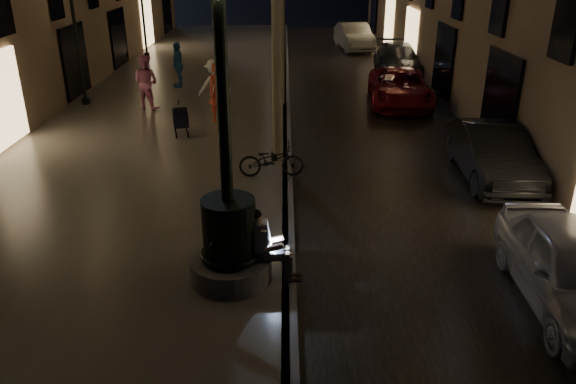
{
  "coord_description": "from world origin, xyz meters",
  "views": [
    {
      "loc": [
        -0.07,
        -6.34,
        5.45
      ],
      "look_at": [
        -0.01,
        3.0,
        1.4
      ],
      "focal_mm": 35.0,
      "sensor_mm": 36.0,
      "label": 1
    }
  ],
  "objects_px": {
    "car_front": "(573,268)",
    "bicycle": "(271,160)",
    "car_second": "(492,153)",
    "pedestrian_pink": "(146,82)",
    "car_rear": "(398,60)",
    "seated_man_laptop": "(266,243)",
    "pedestrian_blue": "(178,65)",
    "car_third": "(400,87)",
    "stroller": "(181,118)",
    "lamp_left_b": "(74,18)",
    "pedestrian_white": "(214,85)",
    "pedestrian_red": "(219,92)",
    "lamp_curb_a": "(275,45)",
    "car_fifth": "(354,37)",
    "lamp_curb_b": "(278,12)",
    "fountain_lamppost": "(229,226)"
  },
  "relations": [
    {
      "from": "pedestrian_pink",
      "to": "lamp_left_b",
      "type": "bearing_deg",
      "value": 8.59
    },
    {
      "from": "stroller",
      "to": "car_third",
      "type": "bearing_deg",
      "value": 16.87
    },
    {
      "from": "lamp_curb_a",
      "to": "pedestrian_blue",
      "type": "bearing_deg",
      "value": 115.16
    },
    {
      "from": "car_second",
      "to": "pedestrian_pink",
      "type": "height_order",
      "value": "pedestrian_pink"
    },
    {
      "from": "pedestrian_white",
      "to": "pedestrian_blue",
      "type": "bearing_deg",
      "value": -85.08
    },
    {
      "from": "fountain_lamppost",
      "to": "pedestrian_blue",
      "type": "bearing_deg",
      "value": 103.05
    },
    {
      "from": "seated_man_laptop",
      "to": "car_front",
      "type": "xyz_separation_m",
      "value": [
        5.01,
        -0.5,
        -0.22
      ]
    },
    {
      "from": "lamp_curb_a",
      "to": "car_third",
      "type": "distance_m",
      "value": 8.42
    },
    {
      "from": "car_rear",
      "to": "bicycle",
      "type": "xyz_separation_m",
      "value": [
        -5.6,
        -13.21,
        -0.08
      ]
    },
    {
      "from": "lamp_curb_a",
      "to": "lamp_left_b",
      "type": "bearing_deg",
      "value": 139.8
    },
    {
      "from": "fountain_lamppost",
      "to": "car_second",
      "type": "distance_m",
      "value": 8.02
    },
    {
      "from": "lamp_left_b",
      "to": "stroller",
      "type": "relative_size",
      "value": 4.53
    },
    {
      "from": "car_third",
      "to": "pedestrian_blue",
      "type": "bearing_deg",
      "value": 171.18
    },
    {
      "from": "car_front",
      "to": "bicycle",
      "type": "height_order",
      "value": "car_front"
    },
    {
      "from": "pedestrian_pink",
      "to": "car_fifth",
      "type": "bearing_deg",
      "value": -98.88
    },
    {
      "from": "seated_man_laptop",
      "to": "lamp_curb_a",
      "type": "distance_m",
      "value": 6.44
    },
    {
      "from": "seated_man_laptop",
      "to": "stroller",
      "type": "distance_m",
      "value": 8.66
    },
    {
      "from": "car_rear",
      "to": "lamp_left_b",
      "type": "bearing_deg",
      "value": -150.63
    },
    {
      "from": "lamp_left_b",
      "to": "car_fifth",
      "type": "height_order",
      "value": "lamp_left_b"
    },
    {
      "from": "car_rear",
      "to": "car_fifth",
      "type": "distance_m",
      "value": 7.43
    },
    {
      "from": "car_second",
      "to": "pedestrian_red",
      "type": "distance_m",
      "value": 8.75
    },
    {
      "from": "lamp_left_b",
      "to": "pedestrian_pink",
      "type": "height_order",
      "value": "lamp_left_b"
    },
    {
      "from": "lamp_curb_a",
      "to": "lamp_curb_b",
      "type": "relative_size",
      "value": 1.0
    },
    {
      "from": "lamp_curb_b",
      "to": "pedestrian_white",
      "type": "relative_size",
      "value": 2.68
    },
    {
      "from": "seated_man_laptop",
      "to": "stroller",
      "type": "relative_size",
      "value": 1.24
    },
    {
      "from": "stroller",
      "to": "pedestrian_red",
      "type": "bearing_deg",
      "value": 42.43
    },
    {
      "from": "car_fifth",
      "to": "pedestrian_pink",
      "type": "xyz_separation_m",
      "value": [
        -8.95,
        -13.99,
        0.4
      ]
    },
    {
      "from": "car_fifth",
      "to": "pedestrian_white",
      "type": "relative_size",
      "value": 2.54
    },
    {
      "from": "pedestrian_blue",
      "to": "car_third",
      "type": "bearing_deg",
      "value": 56.61
    },
    {
      "from": "lamp_curb_b",
      "to": "car_rear",
      "type": "xyz_separation_m",
      "value": [
        5.5,
        3.99,
        -2.53
      ]
    },
    {
      "from": "lamp_curb_b",
      "to": "car_rear",
      "type": "height_order",
      "value": "lamp_curb_b"
    },
    {
      "from": "lamp_curb_a",
      "to": "stroller",
      "type": "height_order",
      "value": "lamp_curb_a"
    },
    {
      "from": "fountain_lamppost",
      "to": "seated_man_laptop",
      "type": "distance_m",
      "value": 0.69
    },
    {
      "from": "fountain_lamppost",
      "to": "lamp_curb_a",
      "type": "xyz_separation_m",
      "value": [
        0.7,
        6.0,
        2.02
      ]
    },
    {
      "from": "fountain_lamppost",
      "to": "pedestrian_white",
      "type": "xyz_separation_m",
      "value": [
        -1.52,
        11.06,
        -0.11
      ]
    },
    {
      "from": "car_second",
      "to": "pedestrian_red",
      "type": "relative_size",
      "value": 2.17
    },
    {
      "from": "lamp_curb_b",
      "to": "pedestrian_pink",
      "type": "distance_m",
      "value": 5.75
    },
    {
      "from": "stroller",
      "to": "seated_man_laptop",
      "type": "bearing_deg",
      "value": -84.3
    },
    {
      "from": "lamp_curb_a",
      "to": "lamp_curb_b",
      "type": "distance_m",
      "value": 8.0
    },
    {
      "from": "car_third",
      "to": "lamp_curb_a",
      "type": "bearing_deg",
      "value": -119.44
    },
    {
      "from": "car_rear",
      "to": "seated_man_laptop",
      "type": "bearing_deg",
      "value": -103.32
    },
    {
      "from": "lamp_left_b",
      "to": "pedestrian_blue",
      "type": "relative_size",
      "value": 2.64
    },
    {
      "from": "stroller",
      "to": "car_fifth",
      "type": "bearing_deg",
      "value": 53.65
    },
    {
      "from": "seated_man_laptop",
      "to": "pedestrian_pink",
      "type": "height_order",
      "value": "pedestrian_pink"
    },
    {
      "from": "car_rear",
      "to": "bicycle",
      "type": "bearing_deg",
      "value": -109.04
    },
    {
      "from": "fountain_lamppost",
      "to": "seated_man_laptop",
      "type": "height_order",
      "value": "fountain_lamppost"
    },
    {
      "from": "car_fifth",
      "to": "bicycle",
      "type": "bearing_deg",
      "value": -107.96
    },
    {
      "from": "pedestrian_white",
      "to": "fountain_lamppost",
      "type": "bearing_deg",
      "value": 75.54
    },
    {
      "from": "stroller",
      "to": "pedestrian_red",
      "type": "relative_size",
      "value": 0.55
    },
    {
      "from": "car_third",
      "to": "car_rear",
      "type": "height_order",
      "value": "car_rear"
    }
  ]
}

